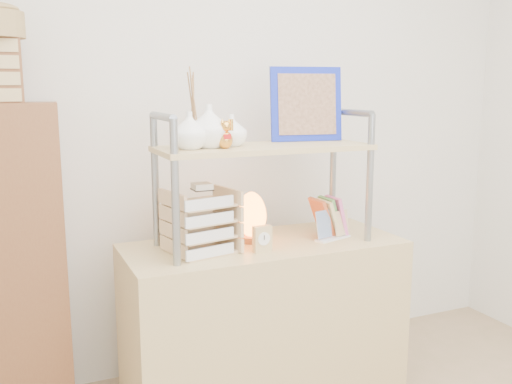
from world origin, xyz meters
TOP-DOWN VIEW (x-y plane):
  - desk at (0.00, 1.20)m, footprint 1.20×0.50m
  - cabinet at (-1.01, 1.57)m, footprint 0.46×0.27m
  - hutch at (-0.07, 1.21)m, footprint 0.90×0.34m
  - letter_tray at (-0.29, 1.17)m, footprint 0.27×0.26m
  - salt_lamp at (-0.04, 1.25)m, footprint 0.14×0.13m
  - desk_clock at (-0.06, 1.08)m, footprint 0.08×0.04m
  - postcard_stand at (0.30, 1.14)m, footprint 0.19×0.10m

SIDE VIEW (x-z plane):
  - desk at x=0.00m, z-range 0.00..0.75m
  - cabinet at x=-1.01m, z-range 0.00..1.35m
  - postcard_stand at x=0.30m, z-range 0.72..0.85m
  - desk_clock at x=-0.06m, z-range 0.75..0.86m
  - salt_lamp at x=-0.04m, z-range 0.75..0.97m
  - letter_tray at x=-0.29m, z-range 0.72..1.01m
  - hutch at x=-0.07m, z-range 0.81..1.56m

